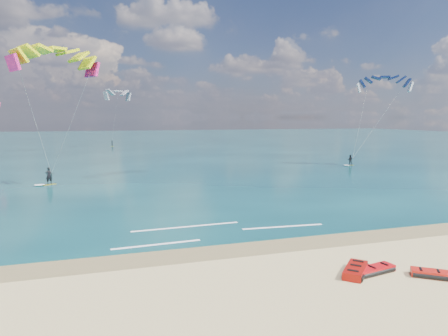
# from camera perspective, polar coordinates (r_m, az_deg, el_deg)

# --- Properties ---
(ground) EXTENTS (320.00, 320.00, 0.00)m
(ground) POSITION_cam_1_polar(r_m,az_deg,el_deg) (57.45, -10.46, 0.04)
(ground) COLOR tan
(ground) RESTS_ON ground
(wet_sand_strip) EXTENTS (320.00, 2.40, 0.01)m
(wet_sand_strip) POSITION_cam_1_polar(r_m,az_deg,el_deg) (21.84, 0.98, -11.65)
(wet_sand_strip) COLOR brown
(wet_sand_strip) RESTS_ON ground
(sea) EXTENTS (320.00, 200.00, 0.04)m
(sea) POSITION_cam_1_polar(r_m,az_deg,el_deg) (121.03, -13.94, 3.68)
(sea) COLOR #092F36
(sea) RESTS_ON ground
(packed_kite_left) EXTENTS (2.93, 1.47, 0.35)m
(packed_kite_left) POSITION_cam_1_polar(r_m,az_deg,el_deg) (19.90, 20.10, -14.04)
(packed_kite_left) COLOR red
(packed_kite_left) RESTS_ON ground
(packed_kite_mid) EXTENTS (2.35, 2.09, 0.36)m
(packed_kite_mid) POSITION_cam_1_polar(r_m,az_deg,el_deg) (20.66, 27.96, -13.65)
(packed_kite_mid) COLOR red
(packed_kite_mid) RESTS_ON ground
(packed_kite_right) EXTENTS (2.42, 2.44, 0.43)m
(packed_kite_right) POSITION_cam_1_polar(r_m,az_deg,el_deg) (19.68, 18.24, -14.21)
(packed_kite_right) COLOR #980D06
(packed_kite_right) RESTS_ON ground
(kitesurfer_main) EXTENTS (8.45, 8.47, 14.76)m
(kitesurfer_main) POSITION_cam_1_polar(r_m,az_deg,el_deg) (42.47, -23.41, 7.62)
(kitesurfer_main) COLOR yellow
(kitesurfer_main) RESTS_ON sea
(kitesurfer_far) EXTENTS (10.14, 5.25, 14.30)m
(kitesurfer_far) POSITION_cam_1_polar(r_m,az_deg,el_deg) (61.88, 20.06, 7.41)
(kitesurfer_far) COLOR gold
(kitesurfer_far) RESTS_ON sea
(shoreline_foam) EXTENTS (13.53, 3.60, 0.01)m
(shoreline_foam) POSITION_cam_1_polar(r_m,az_deg,el_deg) (25.12, -2.00, -9.01)
(shoreline_foam) COLOR white
(shoreline_foam) RESTS_ON ground
(distant_kites) EXTENTS (37.43, 25.22, 14.30)m
(distant_kites) POSITION_cam_1_polar(r_m,az_deg,el_deg) (98.63, -25.82, 6.12)
(distant_kites) COLOR #E7447A
(distant_kites) RESTS_ON ground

